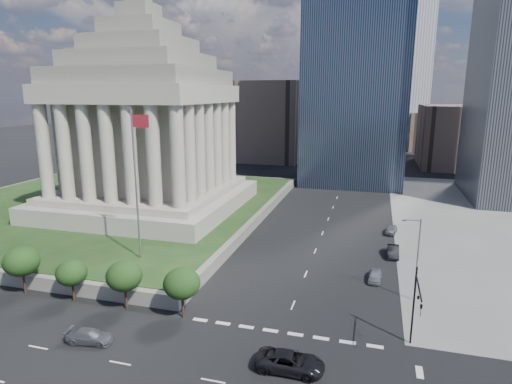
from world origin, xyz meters
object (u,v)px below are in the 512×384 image
(flagpole, at_px, (137,177))
(traffic_signal_ne, at_px, (416,303))
(suv_grey, at_px, (90,336))
(parked_sedan_near, at_px, (375,276))
(war_memorial, at_px, (145,107))
(parked_sedan_mid, at_px, (393,251))
(pickup_truck, at_px, (290,362))
(parked_sedan_far, at_px, (391,230))
(street_lamp_north, at_px, (416,255))

(flagpole, xyz_separation_m, traffic_signal_ne, (34.33, -10.30, -7.86))
(suv_grey, bearing_deg, parked_sedan_near, -58.34)
(war_memorial, bearing_deg, parked_sedan_mid, -11.13)
(war_memorial, relative_size, pickup_truck, 6.42)
(flagpole, bearing_deg, war_memorial, 116.89)
(traffic_signal_ne, xyz_separation_m, parked_sedan_far, (-1.00, 36.37, -4.54))
(suv_grey, relative_size, parked_sedan_mid, 0.98)
(flagpole, distance_m, parked_sedan_far, 44.09)
(pickup_truck, distance_m, suv_grey, 19.75)
(flagpole, distance_m, parked_sedan_mid, 38.59)
(flagpole, relative_size, traffic_signal_ne, 2.50)
(traffic_signal_ne, relative_size, parked_sedan_near, 2.00)
(traffic_signal_ne, distance_m, street_lamp_north, 11.34)
(street_lamp_north, height_order, pickup_truck, street_lamp_north)
(parked_sedan_mid, bearing_deg, flagpole, -155.35)
(street_lamp_north, relative_size, parked_sedan_far, 2.41)
(suv_grey, xyz_separation_m, parked_sedan_near, (26.70, 22.30, 0.01))
(flagpole, distance_m, parked_sedan_near, 33.68)
(suv_grey, distance_m, parked_sedan_mid, 43.28)
(flagpole, height_order, traffic_signal_ne, flagpole)
(street_lamp_north, height_order, suv_grey, street_lamp_north)
(street_lamp_north, bearing_deg, parked_sedan_mid, 97.41)
(war_memorial, xyz_separation_m, parked_sedan_mid, (45.50, -8.95, -20.62))
(traffic_signal_ne, relative_size, street_lamp_north, 0.80)
(parked_sedan_mid, bearing_deg, parked_sedan_far, 90.35)
(flagpole, height_order, parked_sedan_far, flagpole)
(street_lamp_north, distance_m, parked_sedan_mid, 14.99)
(parked_sedan_near, bearing_deg, pickup_truck, -105.13)
(street_lamp_north, height_order, parked_sedan_far, street_lamp_north)
(traffic_signal_ne, height_order, suv_grey, traffic_signal_ne)
(pickup_truck, bearing_deg, traffic_signal_ne, -62.79)
(war_memorial, bearing_deg, street_lamp_north, -25.92)
(pickup_truck, distance_m, parked_sedan_far, 42.95)
(traffic_signal_ne, xyz_separation_m, parked_sedan_near, (-3.50, 15.71, -4.57))
(flagpole, relative_size, parked_sedan_far, 4.82)
(flagpole, height_order, street_lamp_north, flagpole)
(traffic_signal_ne, bearing_deg, war_memorial, 143.58)
(flagpole, xyz_separation_m, suv_grey, (4.12, -16.89, -12.44))
(flagpole, xyz_separation_m, parked_sedan_near, (30.83, 5.40, -12.43))
(flagpole, xyz_separation_m, parked_sedan_mid, (33.33, 15.05, -12.33))
(street_lamp_north, distance_m, parked_sedan_far, 25.61)
(flagpole, bearing_deg, parked_sedan_mid, 24.31)
(suv_grey, xyz_separation_m, parked_sedan_mid, (29.20, 31.94, 0.11))
(parked_sedan_near, height_order, parked_sedan_mid, parked_sedan_mid)
(flagpole, xyz_separation_m, street_lamp_north, (35.16, 1.00, -7.45))
(parked_sedan_mid, bearing_deg, traffic_signal_ne, -87.40)
(street_lamp_north, bearing_deg, war_memorial, 154.08)
(war_memorial, xyz_separation_m, traffic_signal_ne, (46.50, -34.30, -16.15))
(war_memorial, bearing_deg, parked_sedan_far, 2.59)
(flagpole, relative_size, pickup_truck, 3.29)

